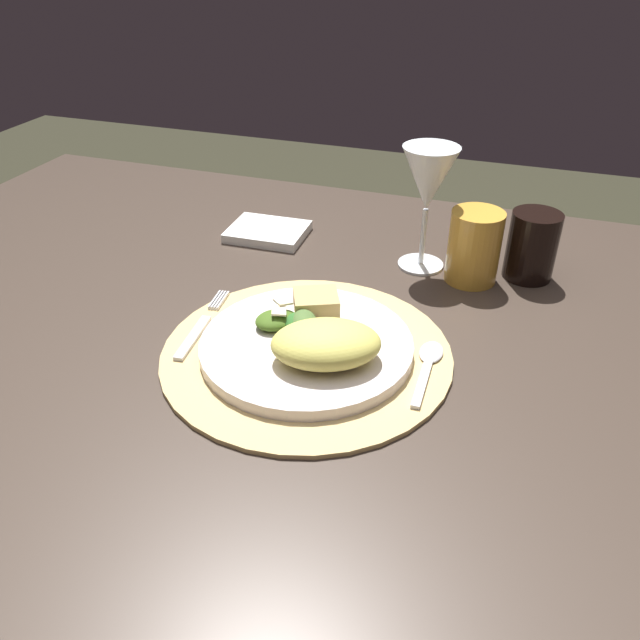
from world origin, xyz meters
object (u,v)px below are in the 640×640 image
napkin (268,232)px  wine_glass (428,182)px  dark_tumbler (532,246)px  dining_table (271,419)px  spoon (429,360)px  dinner_plate (307,346)px  fork (201,326)px  amber_tumbler (474,247)px

napkin → wine_glass: (0.26, -0.02, 0.13)m
dark_tumbler → wine_glass: bearing=-173.4°
dining_table → dark_tumbler: size_ratio=14.07×
dining_table → spoon: 0.28m
dark_tumbler → napkin: bearing=179.5°
dinner_plate → spoon: (0.14, 0.03, -0.01)m
wine_glass → dark_tumbler: (0.15, 0.02, -0.08)m
dark_tumbler → spoon: bearing=-109.8°
napkin → dark_tumbler: size_ratio=1.25×
dark_tumbler → fork: bearing=-143.1°
dinner_plate → dark_tumbler: bearing=50.6°
fork → amber_tumbler: bearing=39.4°
amber_tumbler → wine_glass: bearing=166.2°
spoon → napkin: 0.42m
amber_tumbler → fork: bearing=-140.6°
fork → napkin: size_ratio=1.30×
fork → dinner_plate: bearing=-1.2°
napkin → dark_tumbler: bearing=-0.5°
dinner_plate → fork: bearing=178.8°
fork → spoon: 0.29m
dining_table → amber_tumbler: size_ratio=13.27×
fork → wine_glass: wine_glass is taller
dining_table → wine_glass: size_ratio=7.64×
dinner_plate → spoon: 0.15m
spoon → dark_tumbler: size_ratio=1.33×
dinner_plate → spoon: dinner_plate is taller
wine_glass → amber_tumbler: bearing=-13.8°
dining_table → wine_glass: bearing=55.7°
dining_table → spoon: spoon is taller
fork → napkin: bearing=96.0°
spoon → napkin: napkin is taller
wine_glass → amber_tumbler: 0.11m
dinner_plate → amber_tumbler: (0.16, 0.26, 0.04)m
spoon → wine_glass: (-0.06, 0.25, 0.12)m
amber_tumbler → napkin: bearing=173.2°
napkin → fork: bearing=-84.0°
dining_table → napkin: size_ratio=11.24×
dinner_plate → dark_tumbler: 0.38m
dining_table → fork: (-0.07, -0.04, 0.17)m
dining_table → fork: fork is taller
wine_glass → dining_table: bearing=-124.3°
wine_glass → amber_tumbler: (0.08, -0.02, -0.08)m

